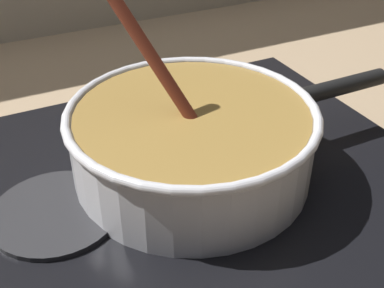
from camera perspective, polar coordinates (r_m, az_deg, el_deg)
The scene contains 4 objects.
hob_plate at distance 0.59m, azimuth 0.00°, elevation -3.85°, with size 0.56×0.48×0.01m, color black.
burner_ring at distance 0.59m, azimuth 0.00°, elevation -3.09°, with size 0.18×0.18×0.01m, color #592D0C.
spare_burner at distance 0.55m, azimuth -15.48°, elevation -7.59°, with size 0.14×0.14×0.01m, color #262628.
cooking_pan at distance 0.56m, azimuth 0.07°, elevation 0.49°, with size 0.42×0.29×0.29m.
Camera 1 is at (-0.11, -0.19, 0.37)m, focal length 46.07 mm.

